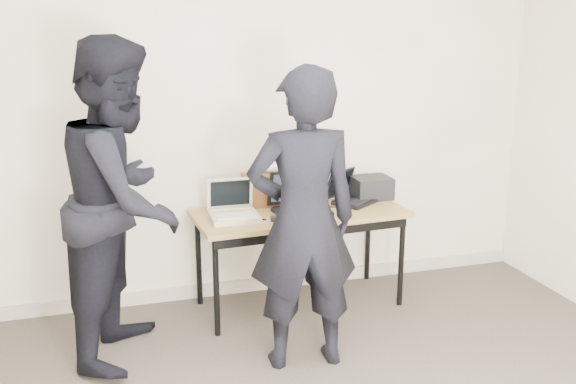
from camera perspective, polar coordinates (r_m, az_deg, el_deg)
name	(u,v)px	position (r m, az deg, el deg)	size (l,w,h in m)	color
room	(378,197)	(2.60, 8.03, -0.42)	(4.60, 4.60, 2.80)	#433B33
desk	(301,219)	(4.58, 1.12, -2.45)	(1.54, 0.74, 0.72)	olive
laptop_beige	(233,211)	(4.41, -4.87, -1.69)	(0.33, 0.32, 0.26)	#BDB397
laptop_center	(299,202)	(4.56, 0.95, -0.94)	(0.40, 0.39, 0.29)	black
laptop_right	(350,195)	(4.81, 5.51, -0.26)	(0.44, 0.43, 0.23)	black
leather_satchel	(268,188)	(4.69, -1.81, 0.33)	(0.37, 0.20, 0.25)	brown
tissue	(271,167)	(4.67, -1.49, 2.23)	(0.13, 0.10, 0.08)	white
equipment_box	(371,188)	(4.93, 7.42, 0.40)	(0.28, 0.24, 0.16)	black
power_brick	(277,219)	(4.35, -0.97, -2.39)	(0.09, 0.06, 0.03)	black
cables	(307,210)	(4.58, 1.66, -1.63)	(1.15, 0.46, 0.01)	black
person_typist	(303,221)	(3.74, 1.35, -2.60)	(0.66, 0.43, 1.81)	black
person_observer	(124,201)	(4.00, -14.40, -0.79)	(0.95, 0.74, 1.96)	black
baseboard	(253,285)	(5.04, -3.17, -8.22)	(4.50, 0.03, 0.10)	#B2A593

